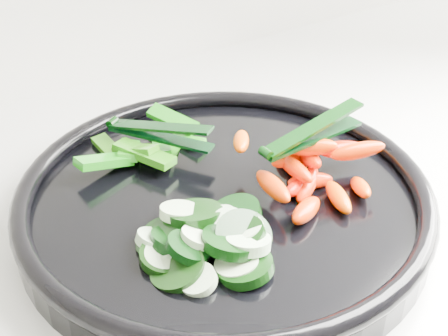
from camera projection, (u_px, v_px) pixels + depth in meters
veggie_tray at (224, 200)px, 0.57m from camera, size 0.47×0.47×0.04m
cucumber_pile at (201, 239)px, 0.50m from camera, size 0.12×0.13×0.04m
carrot_pile at (308, 165)px, 0.57m from camera, size 0.13×0.13×0.05m
pepper_pile at (143, 147)px, 0.61m from camera, size 0.14×0.11×0.04m
tong_carrot at (310, 134)px, 0.56m from camera, size 0.11×0.02×0.02m
tong_pepper at (157, 131)px, 0.61m from camera, size 0.07×0.10×0.02m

